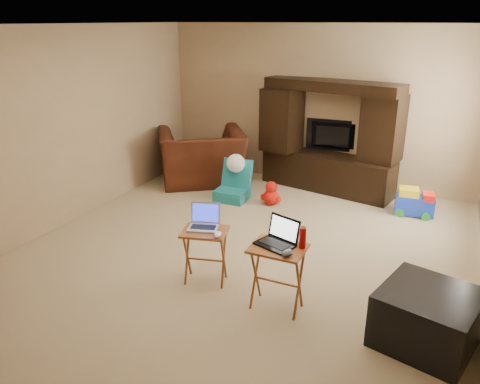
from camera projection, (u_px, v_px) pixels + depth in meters
The scene contains 19 objects.
floor at pixel (247, 251), 5.48m from camera, with size 5.50×5.50×0.00m, color #CFB88F.
ceiling at pixel (248, 24), 4.61m from camera, with size 5.50×5.50×0.00m, color silver.
wall_back at pixel (317, 106), 7.39m from camera, with size 5.00×5.00×0.00m, color tan.
wall_front at pixel (58, 259), 2.70m from camera, with size 5.00×5.00×0.00m, color tan.
wall_left at pixel (70, 127), 6.01m from camera, with size 5.50×5.50×0.00m, color tan.
entertainment_center at pixel (329, 137), 7.17m from camera, with size 2.08×0.52×1.70m, color black.
television at pixel (332, 136), 7.35m from camera, with size 0.86×0.11×0.50m, color black.
recliner at pixel (202, 157), 7.63m from camera, with size 1.33×1.17×0.87m, color #44190E.
child_rocker at pixel (232, 181), 6.92m from camera, with size 0.45×0.51×0.60m, color #177682, non-canonical shape.
plush_toy at pixel (271, 193), 6.77m from camera, with size 0.32×0.27×0.36m, color red, non-canonical shape.
push_toy at pixel (415, 202), 6.42m from camera, with size 0.52×0.37×0.39m, color blue, non-canonical shape.
ottoman at pixel (427, 318), 3.85m from camera, with size 0.74×0.74×0.47m, color black.
tray_table_left at pixel (205, 256), 4.74m from camera, with size 0.44×0.35×0.57m, color #A05426.
tray_table_right at pixel (277, 278), 4.29m from camera, with size 0.49×0.39×0.63m, color #AC5929.
laptop_left at pixel (203, 218), 4.64m from camera, with size 0.30×0.25×0.24m, color #BBBBC0.
laptop_right at pixel (275, 233), 4.17m from camera, with size 0.33×0.27×0.24m, color black.
mouse_left at pixel (218, 234), 4.50m from camera, with size 0.07×0.12×0.05m, color white.
mouse_right at pixel (287, 253), 4.02m from camera, with size 0.08×0.13×0.05m, color #3B3A3F.
water_bottle at pixel (303, 238), 4.14m from camera, with size 0.06×0.06×0.19m, color red.
Camera 1 is at (1.95, -4.50, 2.55)m, focal length 35.00 mm.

